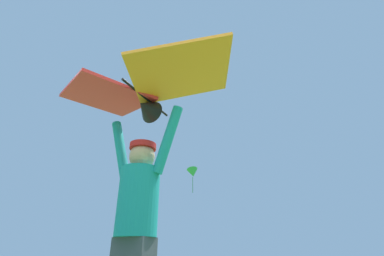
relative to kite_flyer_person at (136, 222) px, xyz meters
The scene contains 3 objects.
kite_flyer_person is the anchor object (origin of this frame).
held_stunt_kite 1.22m from the kite_flyer_person, 91.56° to the right, with size 2.01×1.08×0.42m.
distant_kite_green_high_left 22.93m from the kite_flyer_person, 113.81° to the left, with size 1.57×1.52×2.41m.
Camera 1 is at (1.17, -1.60, 0.68)m, focal length 24.89 mm.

